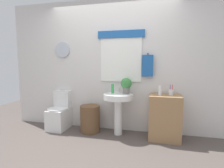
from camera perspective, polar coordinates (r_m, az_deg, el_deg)
ground_plane at (r=2.86m, az=-5.82°, el=-21.49°), size 8.00×8.00×0.00m
back_wall at (r=3.62m, az=0.15°, el=5.96°), size 4.40×0.18×2.60m
toilet at (r=3.92m, az=-16.24°, el=-9.12°), size 0.38×0.51×0.80m
laundry_hamper at (r=3.62m, az=-6.99°, el=-10.89°), size 0.38×0.38×0.52m
pedestal_sink at (r=3.37m, az=1.97°, el=-6.17°), size 0.55×0.55×0.78m
faucet at (r=3.45m, az=2.39°, el=-2.01°), size 0.03×0.03×0.10m
wooden_cabinet at (r=3.36m, az=16.40°, el=-10.07°), size 0.54×0.44×0.79m
soap_bottle at (r=3.40m, az=0.18°, el=-1.48°), size 0.05×0.05×0.18m
potted_plant at (r=3.35m, az=4.55°, el=-0.24°), size 0.21×0.21×0.30m
lotion_bottle at (r=3.22m, az=15.01°, el=-2.01°), size 0.05×0.05×0.17m
toothbrush_cup at (r=3.29m, az=18.28°, el=-2.47°), size 0.08×0.08×0.19m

